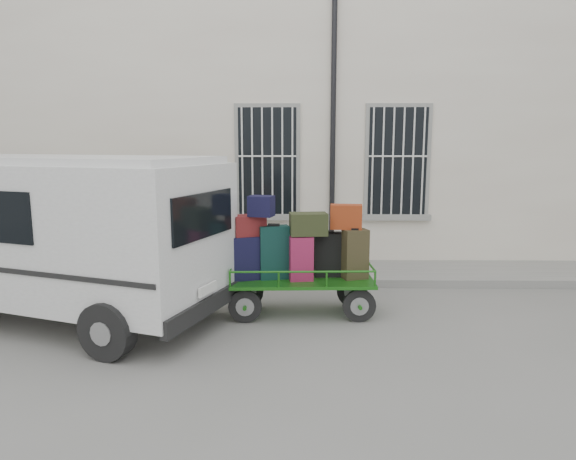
# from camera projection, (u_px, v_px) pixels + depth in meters

# --- Properties ---
(ground) EXTENTS (80.00, 80.00, 0.00)m
(ground) POSITION_uv_depth(u_px,v_px,m) (283.00, 311.00, 8.11)
(ground) COLOR slate
(ground) RESTS_ON ground
(building) EXTENTS (24.00, 5.15, 6.00)m
(building) POSITION_uv_depth(u_px,v_px,m) (288.00, 128.00, 13.03)
(building) COLOR beige
(building) RESTS_ON ground
(sidewalk) EXTENTS (24.00, 1.70, 0.15)m
(sidewalk) POSITION_uv_depth(u_px,v_px,m) (286.00, 272.00, 10.26)
(sidewalk) COLOR slate
(sidewalk) RESTS_ON ground
(luggage_cart) EXTENTS (2.60, 1.06, 1.85)m
(luggage_cart) POSITION_uv_depth(u_px,v_px,m) (299.00, 256.00, 7.85)
(luggage_cart) COLOR black
(luggage_cart) RESTS_ON ground
(van) EXTENTS (5.21, 3.50, 2.44)m
(van) POSITION_uv_depth(u_px,v_px,m) (61.00, 228.00, 7.53)
(van) COLOR silver
(van) RESTS_ON ground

